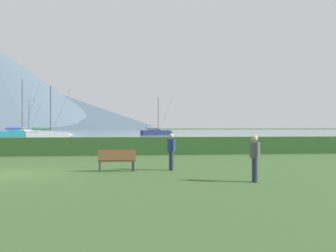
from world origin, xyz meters
The scene contains 10 objects.
ground_plane centered at (0.00, 0.00, 0.00)m, with size 1000.00×1000.00×0.00m, color #3D602D.
harbor_water centered at (0.00, 137.00, 0.00)m, with size 320.00×246.00×0.00m, color gray.
hedge_line centered at (0.00, 11.00, 0.61)m, with size 80.00×1.20×1.22m, color #284C23.
sailboat_slip_0 centered at (14.27, 79.79, 0.67)m, with size 8.38×3.87×8.93m.
sailboat_slip_1 centered at (-6.71, 51.95, 0.65)m, with size 8.07×4.26×8.79m.
sailboat_slip_3 centered at (-13.37, 61.34, 0.67)m, with size 7.97×4.53×10.87m.
sailboat_slip_6 centered at (-16.84, 84.13, 0.63)m, with size 7.74×4.18×8.53m.
park_bench_near_path centered at (4.56, 0.65, 0.53)m, with size 1.64×0.57×0.95m.
person_seated_viewer centered at (9.35, -3.41, 0.97)m, with size 0.36×0.57×1.65m.
person_standing_walker centered at (6.98, 0.78, 0.97)m, with size 0.36×0.56×1.65m.
Camera 1 is at (4.51, -16.98, 1.94)m, focal length 43.03 mm.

